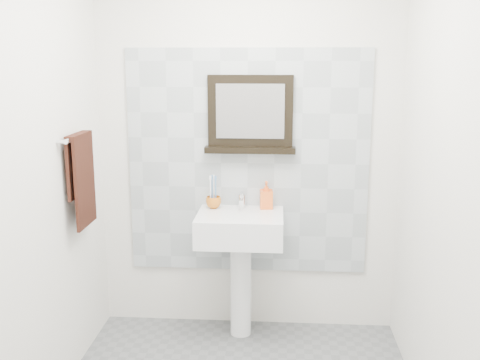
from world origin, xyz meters
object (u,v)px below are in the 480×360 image
(toothbrush_cup, at_px, (214,202))
(hand_towel, at_px, (81,173))
(framed_mirror, at_px, (250,116))
(soap_dispenser, at_px, (266,195))
(pedestal_sink, at_px, (240,241))

(toothbrush_cup, xyz_separation_m, hand_towel, (-0.72, -0.44, 0.28))
(toothbrush_cup, height_order, framed_mirror, framed_mirror)
(soap_dispenser, relative_size, framed_mirror, 0.31)
(pedestal_sink, relative_size, framed_mirror, 1.62)
(soap_dispenser, bearing_deg, pedestal_sink, -145.72)
(pedestal_sink, distance_m, hand_towel, 1.09)
(toothbrush_cup, relative_size, hand_towel, 0.18)
(toothbrush_cup, xyz_separation_m, soap_dispenser, (0.35, 0.02, 0.05))
(soap_dispenser, height_order, framed_mirror, framed_mirror)
(soap_dispenser, distance_m, framed_mirror, 0.53)
(pedestal_sink, bearing_deg, toothbrush_cup, 147.78)
(pedestal_sink, relative_size, hand_towel, 1.75)
(pedestal_sink, distance_m, framed_mirror, 0.81)
(framed_mirror, bearing_deg, pedestal_sink, -105.67)
(pedestal_sink, bearing_deg, hand_towel, -160.21)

